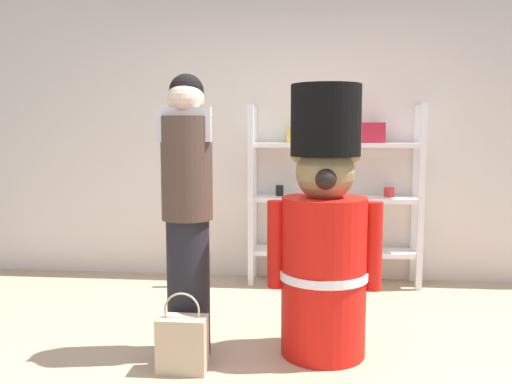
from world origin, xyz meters
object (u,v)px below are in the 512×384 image
object	(u,v)px
merchandise_shelf	(335,192)
teddy_bear_guard	(324,236)
shopping_bag	(182,343)
person_shopper	(187,208)

from	to	relation	value
merchandise_shelf	teddy_bear_guard	xyz separation A→B (m)	(-0.14, -1.58, -0.09)
teddy_bear_guard	shopping_bag	xyz separation A→B (m)	(-0.80, -0.33, -0.57)
merchandise_shelf	teddy_bear_guard	size ratio (longest dim) A/B	0.98
merchandise_shelf	person_shopper	size ratio (longest dim) A/B	0.94
person_shopper	shopping_bag	world-z (taller)	person_shopper
person_shopper	shopping_bag	distance (m)	0.78
teddy_bear_guard	shopping_bag	size ratio (longest dim) A/B	3.55
merchandise_shelf	teddy_bear_guard	distance (m)	1.59
teddy_bear_guard	person_shopper	world-z (taller)	person_shopper
merchandise_shelf	person_shopper	xyz separation A→B (m)	(-0.96, -1.66, 0.07)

